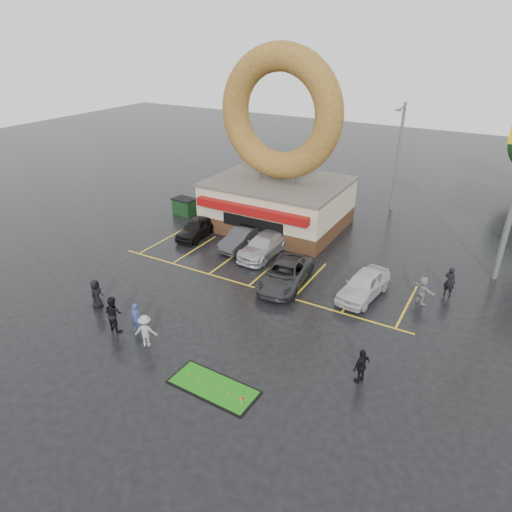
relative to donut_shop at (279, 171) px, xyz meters
The scene contains 18 objects.
ground 14.04m from the donut_shop, 76.98° to the right, with size 120.00×120.00×0.00m, color black.
donut_shop is the anchor object (origin of this frame).
streetlight_left 9.87m from the donut_shop, 135.22° to the left, with size 0.40×2.21×9.00m.
streetlight_mid 10.59m from the donut_shop, 48.62° to the left, with size 0.40×2.21×9.00m.
car_black 7.60m from the donut_shop, 129.67° to the right, with size 1.67×4.16×1.42m, color black.
car_dgrey 6.24m from the donut_shop, 93.61° to the right, with size 1.49×4.26×1.41m, color #2F2F31.
car_silver 6.70m from the donut_shop, 72.18° to the right, with size 2.03×5.00×1.45m, color #AEADB2.
car_grey 10.30m from the donut_shop, 59.74° to the right, with size 2.40×5.20×1.45m, color #302F32.
car_white 12.47m from the donut_shop, 37.52° to the right, with size 1.80×4.49×1.53m, color silver.
person_blue 16.91m from the donut_shop, 88.77° to the right, with size 0.59×0.39×1.63m, color navy.
person_blackjkt 17.33m from the donut_shop, 92.57° to the right, with size 0.96×0.74×1.97m, color black.
person_hoodie 17.61m from the donut_shop, 84.61° to the right, with size 1.13×0.65×1.74m, color #949497.
person_bystander 16.60m from the donut_shop, 101.37° to the right, with size 0.85×0.55×1.73m, color black.
person_cameraman 18.86m from the donut_shop, 51.00° to the right, with size 1.01×0.42×1.73m, color black.
person_walker_near 14.54m from the donut_shop, 26.65° to the right, with size 1.56×0.50×1.69m, color gray.
person_walker_far 14.95m from the donut_shop, 18.62° to the right, with size 0.67×0.44×1.84m, color black.
dumpster 8.99m from the donut_shop, 167.27° to the right, with size 1.80×1.20×1.30m, color #163B1B.
putting_green 19.54m from the donut_shop, 71.01° to the right, with size 4.10×1.88×0.51m.
Camera 1 is at (12.49, -17.43, 14.14)m, focal length 32.00 mm.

